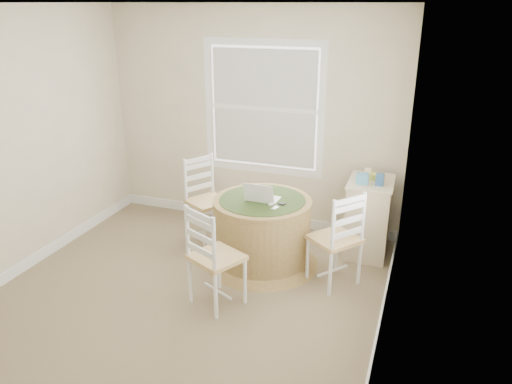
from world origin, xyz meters
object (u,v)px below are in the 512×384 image
(chair_near, at_px, (217,257))
(laptop, at_px, (262,198))
(round_table, at_px, (262,229))
(chair_left, at_px, (208,201))
(corner_chest, at_px, (368,217))
(chair_right, at_px, (335,238))

(chair_near, height_order, laptop, chair_near)
(round_table, relative_size, laptop, 3.68)
(chair_left, bearing_deg, chair_near, -121.18)
(chair_near, relative_size, laptop, 2.93)
(round_table, relative_size, chair_near, 1.26)
(chair_near, bearing_deg, chair_left, -35.93)
(laptop, distance_m, corner_chest, 1.23)
(chair_left, distance_m, corner_chest, 1.79)
(chair_left, relative_size, laptop, 2.93)
(chair_near, bearing_deg, corner_chest, -101.94)
(round_table, bearing_deg, chair_right, 6.84)
(round_table, bearing_deg, laptop, -63.17)
(chair_left, height_order, chair_right, same)
(round_table, height_order, laptop, laptop)
(laptop, relative_size, corner_chest, 0.38)
(laptop, xyz_separation_m, corner_chest, (1.00, 0.63, -0.33))
(chair_right, bearing_deg, chair_left, -68.47)
(chair_right, bearing_deg, chair_near, -13.80)
(chair_near, bearing_deg, round_table, -73.20)
(chair_right, bearing_deg, round_table, -61.27)
(round_table, relative_size, chair_left, 1.26)
(round_table, distance_m, chair_right, 0.80)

